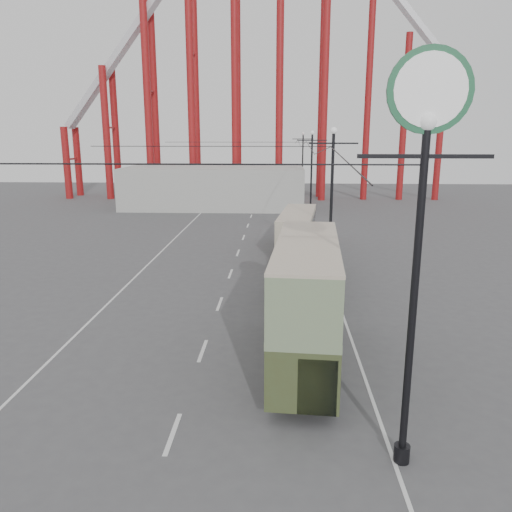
# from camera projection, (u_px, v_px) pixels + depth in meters

# --- Properties ---
(ground) EXTENTS (160.00, 160.00, 0.00)m
(ground) POSITION_uv_depth(u_px,v_px,m) (214.00, 400.00, 16.98)
(ground) COLOR #4A494C
(ground) RESTS_ON ground
(road_markings) EXTENTS (12.52, 120.00, 0.01)m
(road_markings) POSITION_uv_depth(u_px,v_px,m) (237.00, 260.00, 36.14)
(road_markings) COLOR silver
(road_markings) RESTS_ON ground
(lamp_post_near) EXTENTS (3.20, 0.44, 10.80)m
(lamp_post_near) POSITION_uv_depth(u_px,v_px,m) (423.00, 175.00, 11.96)
(lamp_post_near) COLOR black
(lamp_post_near) RESTS_ON ground
(lamp_post_mid) EXTENTS (3.20, 0.44, 9.32)m
(lamp_post_mid) POSITION_uv_depth(u_px,v_px,m) (331.00, 199.00, 33.10)
(lamp_post_mid) COLOR black
(lamp_post_mid) RESTS_ON ground
(lamp_post_far) EXTENTS (3.20, 0.44, 9.32)m
(lamp_post_far) POSITION_uv_depth(u_px,v_px,m) (311.00, 174.00, 54.46)
(lamp_post_far) COLOR black
(lamp_post_far) RESTS_ON ground
(lamp_post_distant) EXTENTS (3.20, 0.44, 9.32)m
(lamp_post_distant) POSITION_uv_depth(u_px,v_px,m) (303.00, 163.00, 75.82)
(lamp_post_distant) COLOR black
(lamp_post_distant) RESTS_ON ground
(roller_coaster) EXTENTS (52.95, 5.00, 55.48)m
(roller_coaster) POSITION_uv_depth(u_px,v_px,m) (247.00, 28.00, 66.95)
(roller_coaster) COLOR maroon
(roller_coaster) RESTS_ON ground
(fairground_shed) EXTENTS (22.00, 10.00, 5.00)m
(fairground_shed) POSITION_uv_depth(u_px,v_px,m) (214.00, 187.00, 62.30)
(fairground_shed) COLOR #A4A49F
(fairground_shed) RESTS_ON ground
(double_decker_bus) EXTENTS (2.96, 9.31, 4.92)m
(double_decker_bus) POSITION_uv_depth(u_px,v_px,m) (306.00, 297.00, 19.09)
(double_decker_bus) COLOR #3E4525
(double_decker_bus) RESTS_ON ground
(single_decker_green) EXTENTS (3.35, 9.91, 2.75)m
(single_decker_green) POSITION_uv_depth(u_px,v_px,m) (307.00, 261.00, 29.56)
(single_decker_green) COLOR gray
(single_decker_green) RESTS_ON ground
(single_decker_cream) EXTENTS (3.52, 9.88, 3.01)m
(single_decker_cream) POSITION_uv_depth(u_px,v_px,m) (297.00, 229.00, 39.08)
(single_decker_cream) COLOR #BEB199
(single_decker_cream) RESTS_ON ground
(pedestrian) EXTENTS (0.57, 0.37, 1.55)m
(pedestrian) POSITION_uv_depth(u_px,v_px,m) (273.00, 281.00, 28.25)
(pedestrian) COLOR black
(pedestrian) RESTS_ON ground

